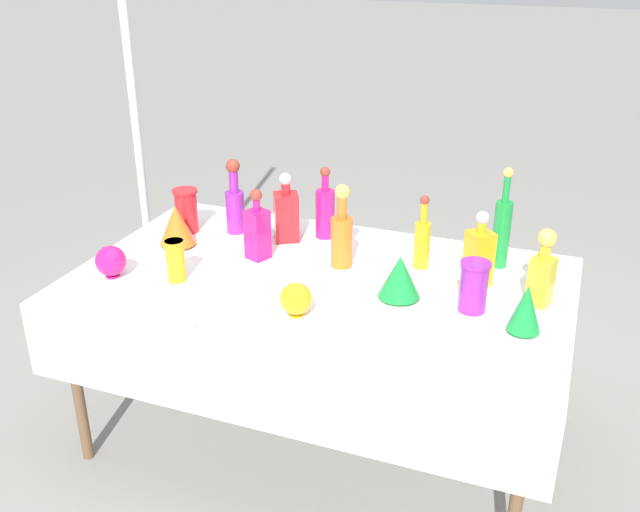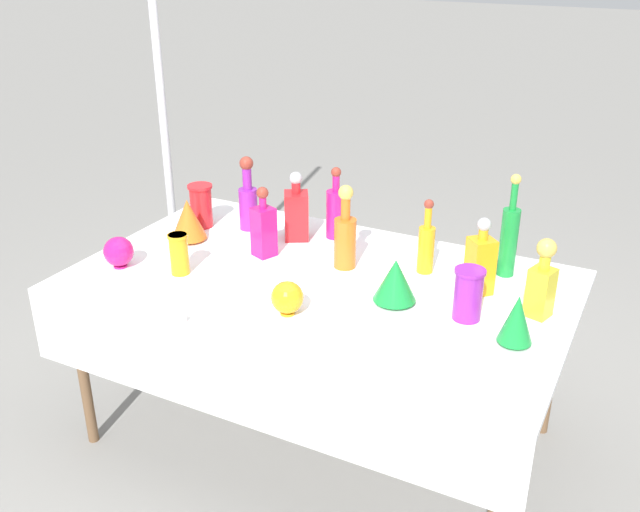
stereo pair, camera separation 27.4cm
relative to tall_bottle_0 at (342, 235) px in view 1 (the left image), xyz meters
name	(u,v)px [view 1 (the left image)]	position (x,y,z in m)	size (l,w,h in m)	color
ground_plane	(320,435)	(-0.04, -0.15, -0.90)	(40.00, 40.00, 0.00)	gray
display_table	(317,295)	(-0.04, -0.18, -0.19)	(1.91, 1.15, 0.76)	white
tall_bottle_0	(342,235)	(0.00, 0.00, 0.00)	(0.09, 0.09, 0.35)	orange
tall_bottle_1	(325,210)	(-0.17, 0.26, -0.01)	(0.08, 0.08, 0.32)	#C61972
tall_bottle_2	(235,203)	(-0.56, 0.17, 0.00)	(0.08, 0.08, 0.34)	purple
tall_bottle_3	(422,240)	(0.30, 0.10, -0.02)	(0.07, 0.07, 0.31)	orange
tall_bottle_4	(502,229)	(0.60, 0.23, 0.02)	(0.07, 0.07, 0.42)	#198C38
square_decanter_0	(286,214)	(-0.31, 0.17, -0.01)	(0.14, 0.14, 0.31)	red
square_decanter_1	(257,231)	(-0.35, -0.05, -0.01)	(0.11, 0.11, 0.30)	#C61972
square_decanter_2	(479,255)	(0.54, 0.03, -0.01)	(0.12, 0.12, 0.30)	orange
square_decanter_3	(543,271)	(0.78, -0.05, 0.00)	(0.10, 0.10, 0.30)	yellow
slender_vase_0	(175,259)	(-0.55, -0.35, -0.05)	(0.08, 0.08, 0.17)	orange
slender_vase_1	(186,209)	(-0.77, 0.09, -0.03)	(0.11, 0.11, 0.20)	red
slender_vase_2	(474,285)	(0.56, -0.19, -0.04)	(0.11, 0.11, 0.19)	purple
fluted_vase_0	(526,308)	(0.75, -0.28, -0.04)	(0.12, 0.12, 0.18)	#198C38
fluted_vase_1	(176,225)	(-0.73, -0.06, -0.04)	(0.15, 0.15, 0.19)	orange
fluted_vase_2	(400,276)	(0.29, -0.19, -0.05)	(0.16, 0.16, 0.17)	#198C38
round_bowl_0	(296,299)	(-0.01, -0.45, -0.07)	(0.12, 0.12, 0.12)	orange
round_bowl_1	(111,261)	(-0.81, -0.42, -0.07)	(0.12, 0.12, 0.13)	#C61972
price_tag_left	(188,324)	(-0.32, -0.66, -0.12)	(0.06, 0.01, 0.03)	white
canopy_pole	(139,153)	(-1.28, 0.50, 0.06)	(0.18, 0.18, 2.44)	silver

